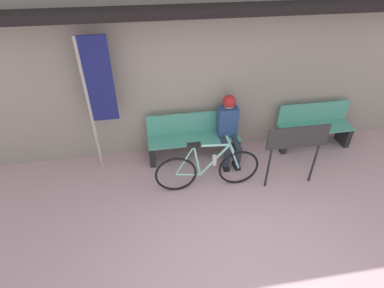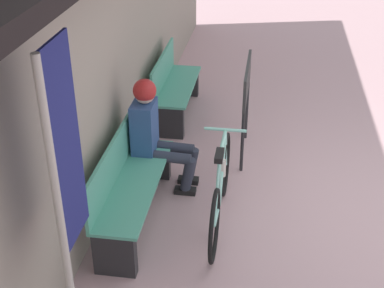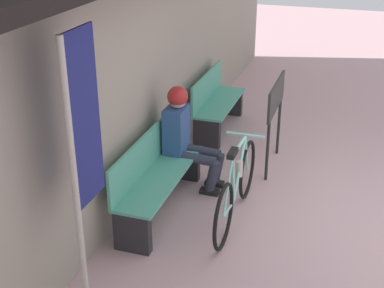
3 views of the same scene
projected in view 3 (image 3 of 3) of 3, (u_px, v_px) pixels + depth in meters
storefront_wall at (134, 49)px, 5.41m from camera, size 12.00×0.56×3.20m
park_bench_near at (156, 178)px, 5.60m from camera, size 1.61×0.42×0.83m
bicycle at (236, 188)px, 5.44m from camera, size 1.66×0.40×0.89m
person_seated at (185, 132)px, 5.96m from camera, size 0.34×0.65×1.20m
park_bench_far at (216, 105)px, 7.59m from camera, size 1.37×0.42×0.83m
banner_pole at (82, 144)px, 3.86m from camera, size 0.45×0.05×2.27m
signboard at (276, 103)px, 6.35m from camera, size 0.95×0.04×1.10m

